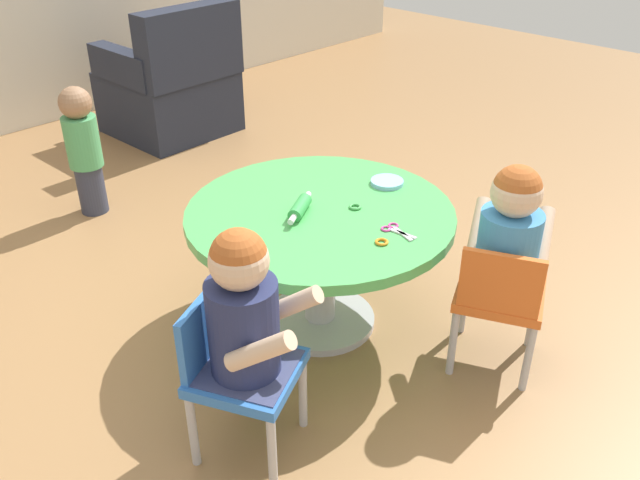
{
  "coord_description": "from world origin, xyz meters",
  "views": [
    {
      "loc": [
        -1.58,
        -1.51,
        1.67
      ],
      "look_at": [
        0.0,
        0.0,
        0.39
      ],
      "focal_mm": 37.8,
      "sensor_mm": 36.0,
      "label": 1
    }
  ],
  "objects": [
    {
      "name": "armchair_dark",
      "position": [
        0.85,
        2.15,
        0.31
      ],
      "size": [
        0.73,
        0.73,
        0.85
      ],
      "color": "#232838",
      "rests_on": "ground"
    },
    {
      "name": "seated_child_left",
      "position": [
        -0.61,
        -0.29,
        0.53
      ],
      "size": [
        0.39,
        0.43,
        0.51
      ],
      "color": "#3F4772",
      "rests_on": "ground"
    },
    {
      "name": "cookie_cutter_0",
      "position": [
        0.1,
        -0.08,
        0.52
      ],
      "size": [
        0.05,
        0.05,
        0.01
      ],
      "primitive_type": "torus",
      "color": "#4CB259",
      "rests_on": "craft_table"
    },
    {
      "name": "toddler_standing",
      "position": [
        -0.13,
        1.53,
        0.36
      ],
      "size": [
        0.17,
        0.17,
        0.67
      ],
      "color": "#33384C",
      "rests_on": "ground"
    },
    {
      "name": "cookie_cutter_1",
      "position": [
        -0.03,
        -0.32,
        0.52
      ],
      "size": [
        0.05,
        0.05,
        0.01
      ],
      "primitive_type": "torus",
      "color": "orange",
      "rests_on": "craft_table"
    },
    {
      "name": "playdough_blob_0",
      "position": [
        0.34,
        -0.04,
        0.52
      ],
      "size": [
        0.13,
        0.13,
        0.02
      ],
      "primitive_type": "cylinder",
      "color": "#8CCCF2",
      "rests_on": "craft_table"
    },
    {
      "name": "craft_table",
      "position": [
        0.0,
        0.0,
        0.41
      ],
      "size": [
        1.0,
        1.0,
        0.51
      ],
      "color": "silver",
      "rests_on": "ground"
    },
    {
      "name": "craft_scissors",
      "position": [
        0.07,
        -0.3,
        0.52
      ],
      "size": [
        0.08,
        0.14,
        0.01
      ],
      "color": "silver",
      "rests_on": "craft_table"
    },
    {
      "name": "ground_plane",
      "position": [
        0.0,
        0.0,
        0.0
      ],
      "size": [
        10.0,
        10.0,
        0.0
      ],
      "primitive_type": "plane",
      "color": "#9E7247"
    },
    {
      "name": "rolling_pin",
      "position": [
        -0.07,
        0.03,
        0.54
      ],
      "size": [
        0.21,
        0.13,
        0.05
      ],
      "color": "green",
      "rests_on": "craft_table"
    },
    {
      "name": "child_chair_right",
      "position": [
        0.25,
        -0.63,
        0.31
      ],
      "size": [
        0.4,
        0.4,
        0.54
      ],
      "color": "#B7B7BC",
      "rests_on": "ground"
    },
    {
      "name": "child_chair_left",
      "position": [
        -0.63,
        -0.25,
        0.31
      ],
      "size": [
        0.4,
        0.4,
        0.54
      ],
      "color": "#B7B7BC",
      "rests_on": "ground"
    },
    {
      "name": "seated_child_right",
      "position": [
        0.29,
        -0.61,
        0.53
      ],
      "size": [
        0.43,
        0.39,
        0.51
      ],
      "color": "#3F4772",
      "rests_on": "ground"
    }
  ]
}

